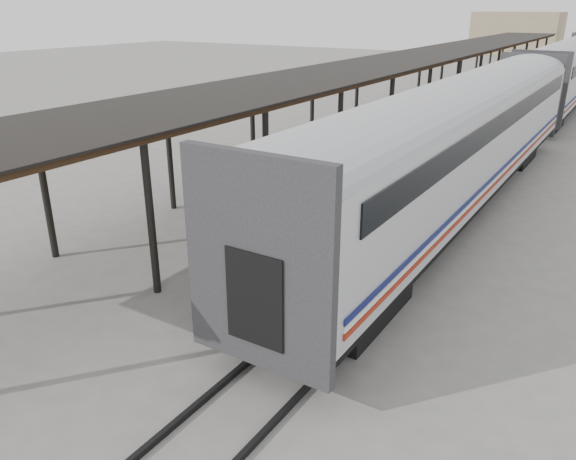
# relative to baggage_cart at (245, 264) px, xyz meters

# --- Properties ---
(ground) EXTENTS (160.00, 160.00, 0.00)m
(ground) POSITION_rel_baggage_cart_xyz_m (-0.41, 0.59, -0.65)
(ground) COLOR slate
(ground) RESTS_ON ground
(train) EXTENTS (3.45, 76.01, 4.01)m
(train) POSITION_rel_baggage_cart_xyz_m (2.78, 34.38, 2.04)
(train) COLOR silver
(train) RESTS_ON ground
(canopy) EXTENTS (4.90, 64.30, 4.15)m
(canopy) POSITION_rel_baggage_cart_xyz_m (-3.81, 24.59, 3.36)
(canopy) COLOR #422B19
(canopy) RESTS_ON ground
(rails) EXTENTS (1.54, 150.00, 0.12)m
(rails) POSITION_rel_baggage_cart_xyz_m (2.79, 34.59, -0.59)
(rails) COLOR black
(rails) RESTS_ON ground
(building_left) EXTENTS (12.00, 8.00, 6.00)m
(building_left) POSITION_rel_baggage_cart_xyz_m (-10.41, 82.59, 2.35)
(building_left) COLOR tan
(building_left) RESTS_ON ground
(baggage_cart) EXTENTS (1.81, 2.64, 0.86)m
(baggage_cart) POSITION_rel_baggage_cart_xyz_m (0.00, 0.00, 0.00)
(baggage_cart) COLOR olive
(baggage_cart) RESTS_ON ground
(suitcase_stack) EXTENTS (1.39, 1.27, 0.59)m
(suitcase_stack) POSITION_rel_baggage_cart_xyz_m (-0.18, 0.32, 0.41)
(suitcase_stack) COLOR #37373A
(suitcase_stack) RESTS_ON baggage_cart
(luggage_tug) EXTENTS (1.27, 1.54, 1.17)m
(luggage_tug) POSITION_rel_baggage_cart_xyz_m (-1.95, 19.38, -0.11)
(luggage_tug) COLOR maroon
(luggage_tug) RESTS_ON ground
(porter) EXTENTS (0.47, 0.66, 1.72)m
(porter) POSITION_rel_baggage_cart_xyz_m (0.25, -0.65, 1.07)
(porter) COLOR navy
(porter) RESTS_ON baggage_cart
(pedestrian) EXTENTS (0.91, 0.46, 1.50)m
(pedestrian) POSITION_rel_baggage_cart_xyz_m (-3.98, 16.96, 0.10)
(pedestrian) COLOR black
(pedestrian) RESTS_ON ground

